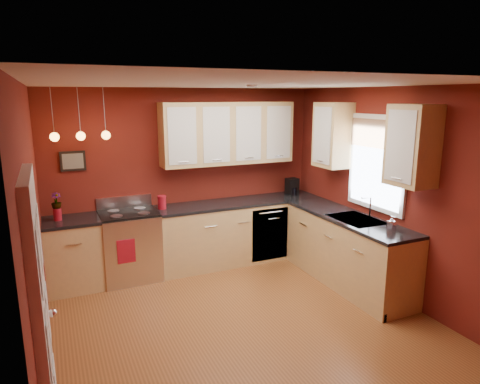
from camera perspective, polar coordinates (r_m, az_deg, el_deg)
name	(u,v)px	position (r m, az deg, el deg)	size (l,w,h in m)	color
floor	(246,325)	(4.97, 0.85, -17.28)	(4.20, 4.20, 0.00)	brown
ceiling	(247,84)	(4.31, 0.97, 14.22)	(4.00, 4.20, 0.02)	silver
wall_back	(186,178)	(6.38, -7.15, 1.88)	(4.00, 0.02, 2.60)	maroon
wall_front	(394,295)	(2.83, 19.81, -12.82)	(4.00, 0.02, 2.60)	maroon
wall_left	(36,237)	(4.08, -25.58, -5.48)	(0.02, 4.20, 2.60)	maroon
wall_right	(393,194)	(5.60, 19.77, -0.30)	(0.02, 4.20, 2.60)	maroon
base_cabinets_back_left	(74,255)	(6.05, -21.27, -7.87)	(0.70, 0.60, 0.90)	tan
base_cabinets_back_right	(240,232)	(6.57, -0.05, -5.36)	(2.54, 0.60, 0.90)	tan
base_cabinets_right	(347,251)	(5.96, 14.05, -7.67)	(0.60, 2.10, 0.90)	tan
counter_back_left	(71,221)	(5.91, -21.63, -3.59)	(0.70, 0.62, 0.04)	black
counter_back_right	(240,202)	(6.44, -0.05, -1.38)	(2.54, 0.62, 0.04)	black
counter_right	(349,218)	(5.82, 14.29, -3.32)	(0.62, 2.10, 0.04)	black
gas_range	(130,245)	(6.11, -14.41, -6.88)	(0.76, 0.64, 1.11)	silver
dishwasher_front	(270,234)	(6.48, 4.01, -5.65)	(0.60, 0.02, 0.80)	silver
sink	(356,221)	(5.71, 15.24, -3.73)	(0.50, 0.70, 0.33)	gray
window	(377,160)	(5.73, 17.80, 4.08)	(0.06, 1.02, 1.22)	white
door_left_wall	(43,335)	(3.07, -24.76, -16.93)	(0.12, 0.82, 2.05)	white
upper_cabinets_back	(228,133)	(6.34, -1.60, 7.83)	(2.00, 0.35, 0.90)	tan
upper_cabinets_right	(368,140)	(5.62, 16.67, 6.69)	(0.35, 1.95, 0.90)	tan
wall_picture	(73,161)	(6.04, -21.39, 3.87)	(0.32, 0.03, 0.26)	black
pendant_lights	(81,135)	(5.68, -20.47, 7.08)	(0.71, 0.11, 0.66)	gray
red_canister	(162,202)	(6.07, -10.37, -1.36)	(0.12, 0.12, 0.19)	maroon
red_vase	(57,214)	(5.90, -23.16, -2.75)	(0.10, 0.10, 0.16)	maroon
flowers	(56,201)	(5.86, -23.30, -1.15)	(0.12, 0.12, 0.22)	maroon
coffee_maker	(292,187)	(6.90, 6.98, 0.67)	(0.20, 0.19, 0.26)	black
soap_pump	(392,223)	(5.33, 19.57, -3.95)	(0.08, 0.08, 0.17)	white
dish_towel	(126,251)	(5.77, -14.93, -7.66)	(0.23, 0.02, 0.31)	maroon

